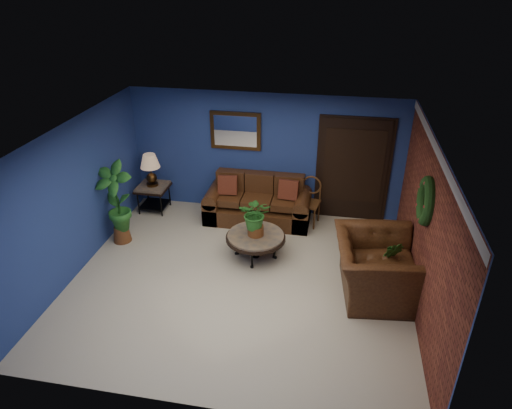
% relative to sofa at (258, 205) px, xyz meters
% --- Properties ---
extents(floor, '(5.50, 5.50, 0.00)m').
position_rel_sofa_xyz_m(floor, '(0.07, -2.08, -0.31)').
color(floor, beige).
rests_on(floor, ground).
extents(wall_back, '(5.50, 0.04, 2.50)m').
position_rel_sofa_xyz_m(wall_back, '(0.07, 0.42, 0.94)').
color(wall_back, navy).
rests_on(wall_back, ground).
extents(wall_left, '(0.04, 5.00, 2.50)m').
position_rel_sofa_xyz_m(wall_left, '(-2.68, -2.08, 0.94)').
color(wall_left, navy).
rests_on(wall_left, ground).
extents(wall_right_brick, '(0.04, 5.00, 2.50)m').
position_rel_sofa_xyz_m(wall_right_brick, '(2.82, -2.08, 0.94)').
color(wall_right_brick, maroon).
rests_on(wall_right_brick, ground).
extents(ceiling, '(5.50, 5.00, 0.02)m').
position_rel_sofa_xyz_m(ceiling, '(0.07, -2.08, 2.19)').
color(ceiling, silver).
rests_on(ceiling, wall_back).
extents(crown_molding, '(0.03, 5.00, 0.14)m').
position_rel_sofa_xyz_m(crown_molding, '(2.79, -2.08, 2.12)').
color(crown_molding, white).
rests_on(crown_molding, wall_right_brick).
extents(wall_mirror, '(1.02, 0.06, 0.77)m').
position_rel_sofa_xyz_m(wall_mirror, '(-0.53, 0.38, 1.41)').
color(wall_mirror, '#472B13').
rests_on(wall_mirror, wall_back).
extents(closet_door, '(1.44, 0.06, 2.18)m').
position_rel_sofa_xyz_m(closet_door, '(1.82, 0.39, 0.74)').
color(closet_door, black).
rests_on(closet_door, wall_back).
extents(wreath, '(0.16, 0.72, 0.72)m').
position_rel_sofa_xyz_m(wreath, '(2.76, -2.03, 1.39)').
color(wreath, black).
rests_on(wreath, wall_right_brick).
extents(sofa, '(2.09, 0.90, 0.94)m').
position_rel_sofa_xyz_m(sofa, '(0.00, 0.00, 0.00)').
color(sofa, '#4E2D16').
rests_on(sofa, ground).
extents(coffee_table, '(1.05, 1.05, 0.45)m').
position_rel_sofa_xyz_m(coffee_table, '(0.19, -1.37, 0.09)').
color(coffee_table, '#4B4542').
rests_on(coffee_table, ground).
extents(end_table, '(0.63, 0.63, 0.57)m').
position_rel_sofa_xyz_m(end_table, '(-2.23, -0.03, 0.13)').
color(end_table, '#4B4542').
rests_on(end_table, ground).
extents(table_lamp, '(0.40, 0.40, 0.66)m').
position_rel_sofa_xyz_m(table_lamp, '(-2.23, -0.03, 0.69)').
color(table_lamp, '#472B13').
rests_on(table_lamp, end_table).
extents(side_chair, '(0.49, 0.49, 0.97)m').
position_rel_sofa_xyz_m(side_chair, '(1.03, 0.04, 0.24)').
color(side_chair, '#553618').
rests_on(side_chair, ground).
extents(armchair, '(1.40, 1.56, 0.93)m').
position_rel_sofa_xyz_m(armchair, '(2.22, -2.01, 0.16)').
color(armchair, '#4E2D16').
rests_on(armchair, ground).
extents(coffee_plant, '(0.56, 0.49, 0.73)m').
position_rel_sofa_xyz_m(coffee_plant, '(0.19, -1.37, 0.54)').
color(coffee_plant, brown).
rests_on(coffee_plant, coffee_table).
extents(floor_plant, '(0.43, 0.36, 0.86)m').
position_rel_sofa_xyz_m(floor_plant, '(2.42, -1.79, 0.14)').
color(floor_plant, brown).
rests_on(floor_plant, ground).
extents(tall_plant, '(0.76, 0.57, 1.58)m').
position_rel_sofa_xyz_m(tall_plant, '(-2.38, -1.31, 0.55)').
color(tall_plant, brown).
rests_on(tall_plant, ground).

